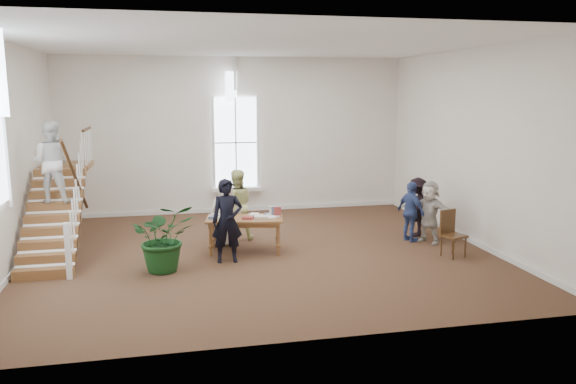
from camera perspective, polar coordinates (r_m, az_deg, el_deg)
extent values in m
plane|color=#412519|center=(12.49, -2.71, -6.21)|extent=(10.00, 10.00, 0.00)
plane|color=white|center=(16.49, -5.36, 5.73)|extent=(10.00, 0.00, 10.00)
plane|color=white|center=(7.69, 2.66, 0.60)|extent=(10.00, 0.00, 10.00)
plane|color=white|center=(12.28, -26.52, 3.16)|extent=(0.00, 9.00, 9.00)
plane|color=white|center=(13.77, 18.25, 4.37)|extent=(0.00, 9.00, 9.00)
plane|color=white|center=(12.02, -2.90, 14.83)|extent=(10.00, 10.00, 0.00)
cube|color=white|center=(16.51, -5.20, 0.31)|extent=(1.45, 0.28, 0.10)
plane|color=white|center=(16.45, -5.32, 5.02)|extent=(2.60, 0.00, 2.60)
plane|color=white|center=(16.38, -5.42, 10.60)|extent=(0.60, 0.60, 0.85)
cube|color=white|center=(16.77, -5.22, -1.76)|extent=(10.00, 0.04, 0.12)
imported|color=pink|center=(16.44, -5.20, 0.98)|extent=(0.17, 0.17, 0.30)
cube|color=brown|center=(11.80, -23.55, -7.57)|extent=(1.10, 0.30, 0.20)
cube|color=brown|center=(12.02, -23.34, -6.23)|extent=(1.10, 0.30, 0.20)
cube|color=brown|center=(12.26, -23.15, -4.94)|extent=(1.10, 0.30, 0.20)
cube|color=brown|center=(12.49, -22.95, -3.70)|extent=(1.10, 0.30, 0.20)
cube|color=brown|center=(12.74, -22.77, -2.51)|extent=(1.10, 0.30, 0.20)
cube|color=brown|center=(12.99, -22.60, -1.36)|extent=(1.10, 0.30, 0.20)
cube|color=brown|center=(13.24, -22.43, -0.26)|extent=(1.10, 0.30, 0.20)
cube|color=brown|center=(13.50, -22.26, 0.80)|extent=(1.10, 0.30, 0.20)
cube|color=brown|center=(13.76, -22.11, 1.82)|extent=(1.10, 0.30, 0.20)
cube|color=brown|center=(14.64, -21.53, 2.48)|extent=(1.10, 1.20, 0.12)
cube|color=white|center=(11.44, -21.44, -5.61)|extent=(0.10, 0.10, 1.10)
cylinder|color=#341D0E|center=(12.50, -20.79, 1.36)|extent=(0.07, 2.74, 1.86)
imported|color=silver|center=(12.84, -22.89, 2.85)|extent=(0.94, 0.79, 1.72)
cube|color=brown|center=(12.42, -4.43, -2.72)|extent=(1.79, 1.12, 0.05)
cube|color=brown|center=(12.44, -4.42, -3.06)|extent=(1.65, 0.98, 0.10)
cylinder|color=brown|center=(12.26, -7.90, -4.86)|extent=(0.07, 0.07, 0.73)
cylinder|color=brown|center=(12.20, -1.01, -4.85)|extent=(0.07, 0.07, 0.73)
cylinder|color=brown|center=(12.87, -7.61, -4.13)|extent=(0.07, 0.07, 0.73)
cylinder|color=brown|center=(12.81, -1.06, -4.11)|extent=(0.07, 0.07, 0.73)
cube|color=silver|center=(12.54, -3.46, -2.34)|extent=(0.25, 0.29, 0.06)
cube|color=beige|center=(12.32, -2.49, -2.56)|extent=(0.28, 0.26, 0.06)
cube|color=tan|center=(12.68, -5.98, -2.32)|extent=(0.25, 0.25, 0.02)
cube|color=silver|center=(12.48, -1.50, -2.42)|extent=(0.27, 0.32, 0.04)
cube|color=#4C5972|center=(12.40, -7.50, -2.54)|extent=(0.28, 0.29, 0.06)
cube|color=maroon|center=(12.28, -4.09, -2.63)|extent=(0.27, 0.25, 0.05)
cube|color=white|center=(12.51, -7.02, -2.46)|extent=(0.24, 0.25, 0.04)
cube|color=#BFB299|center=(12.37, -6.89, -2.61)|extent=(0.32, 0.34, 0.04)
cube|color=silver|center=(12.34, -6.79, -2.64)|extent=(0.17, 0.22, 0.04)
cube|color=beige|center=(12.33, -3.03, -2.54)|extent=(0.23, 0.31, 0.06)
cube|color=tan|center=(12.68, -7.31, -2.28)|extent=(0.27, 0.33, 0.05)
cube|color=silver|center=(12.28, -1.75, -2.62)|extent=(0.19, 0.23, 0.04)
cube|color=#4C5972|center=(12.58, -1.97, -2.32)|extent=(0.16, 0.27, 0.04)
cube|color=maroon|center=(12.53, -7.21, -2.48)|extent=(0.21, 0.29, 0.03)
cube|color=white|center=(12.36, -1.59, -2.53)|extent=(0.17, 0.19, 0.04)
cube|color=#BFB299|center=(12.39, -7.02, -2.55)|extent=(0.21, 0.27, 0.06)
cube|color=silver|center=(12.42, -2.37, -2.53)|extent=(0.25, 0.26, 0.02)
imported|color=black|center=(11.71, -6.19, -2.94)|extent=(0.65, 0.43, 1.75)
imported|color=silver|center=(12.96, -6.32, -2.11)|extent=(0.85, 0.64, 1.56)
imported|color=#D5D485|center=(13.46, -5.28, -1.31)|extent=(0.84, 0.66, 1.70)
imported|color=#384C87|center=(13.58, 12.39, -1.97)|extent=(0.60, 0.91, 1.44)
imported|color=black|center=(14.13, 13.00, -1.49)|extent=(0.87, 1.07, 1.45)
imported|color=beige|center=(13.56, 14.16, -1.98)|extent=(1.09, 1.39, 1.48)
imported|color=#123B15|center=(11.38, -12.48, -4.51)|extent=(1.38, 1.24, 1.37)
cube|color=#341D0E|center=(12.59, 16.49, -4.29)|extent=(0.55, 0.55, 0.05)
cube|color=#341D0E|center=(12.66, 15.91, -2.88)|extent=(0.43, 0.18, 0.52)
cylinder|color=#341D0E|center=(12.41, 16.48, -5.64)|extent=(0.04, 0.04, 0.46)
cylinder|color=#341D0E|center=(12.67, 17.57, -5.38)|extent=(0.04, 0.04, 0.46)
cylinder|color=#341D0E|center=(12.64, 15.30, -5.29)|extent=(0.04, 0.04, 0.46)
cylinder|color=#341D0E|center=(12.89, 16.40, -5.05)|extent=(0.04, 0.04, 0.46)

